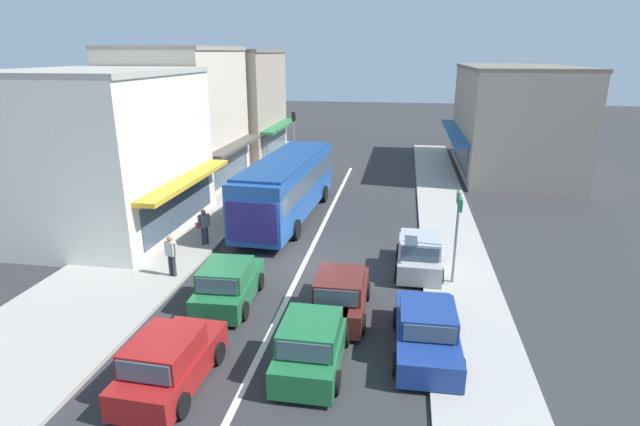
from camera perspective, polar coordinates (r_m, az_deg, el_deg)
The scene contains 20 objects.
ground_plane at distance 20.87m, azimuth -1.77°, elevation -5.70°, with size 140.00×140.00×0.00m, color #2D2D30.
lane_centre_line at distance 24.53m, azimuth 0.05°, elevation -1.99°, with size 0.20×28.00×0.01m, color silver.
sidewalk_left at distance 28.17m, azimuth -13.03°, elevation 0.34°, with size 5.20×44.00×0.14m, color #A39E96.
kerb_right at distance 26.21m, azimuth 14.29°, elevation -1.11°, with size 2.80×44.00×0.12m, color #A39E96.
shopfront_corner_near at distance 25.76m, azimuth -23.67°, elevation 6.26°, with size 8.46×9.02×7.64m.
shopfront_mid_block at distance 33.36m, azimuth -15.58°, elevation 10.36°, with size 7.21×8.46×8.68m.
shopfront_far_end at distance 41.65m, azimuth -10.35°, elevation 12.01°, with size 8.43×8.79×8.54m.
building_right_far at distance 39.10m, azimuth 21.13°, elevation 9.94°, with size 8.15×13.92×7.45m.
city_bus at distance 25.89m, azimuth -3.76°, elevation 3.40°, with size 3.13×10.97×3.23m.
hatchback_queue_far_back at distance 17.69m, azimuth -10.42°, elevation -8.04°, with size 1.95×3.77×1.54m.
hatchback_queue_gap_filler at distance 14.19m, azimuth -0.93°, elevation -14.73°, with size 1.82×3.70×1.54m.
hatchback_behind_bus_mid at distance 16.71m, azimuth 2.34°, elevation -9.36°, with size 1.85×3.72×1.54m.
hatchback_adjacent_lane_trail at distance 14.03m, azimuth -16.82°, elevation -16.01°, with size 1.93×3.76×1.54m.
parked_sedan_kerb_front at distance 15.16m, azimuth 12.07°, elevation -13.05°, with size 1.97×4.23×1.47m.
parked_hatchback_kerb_second at distance 20.22m, azimuth 11.26°, elevation -4.68°, with size 1.84×3.71×1.54m.
traffic_light_downstreet at distance 37.42m, azimuth -3.01°, elevation 9.45°, with size 0.33×0.24×4.20m.
directional_road_sign at distance 18.66m, azimuth 15.49°, elevation -0.49°, with size 0.10×1.40×3.60m.
pedestrian_with_handbag_near at distance 22.70m, azimuth -13.15°, elevation -1.31°, with size 0.53×0.58×1.63m.
pedestrian_browsing_midblock at distance 19.85m, azimuth -16.66°, elevation -4.44°, with size 0.56×0.29×1.63m.
pedestrian_far_walker at distance 32.73m, azimuth -5.44°, elevation 4.98°, with size 0.47×0.39×1.63m.
Camera 1 is at (3.80, -18.74, 8.37)m, focal length 28.00 mm.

